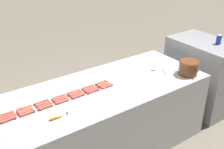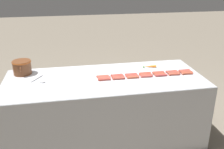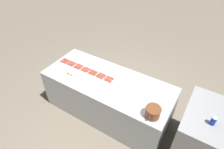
% 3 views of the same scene
% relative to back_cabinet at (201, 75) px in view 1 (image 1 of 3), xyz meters
% --- Properties ---
extents(ground_plane, '(20.00, 20.00, 0.00)m').
position_rel_back_cabinet_xyz_m(ground_plane, '(-0.02, -1.66, -0.51)').
color(ground_plane, '#756B5B').
extents(griddle_counter, '(0.97, 2.36, 0.84)m').
position_rel_back_cabinet_xyz_m(griddle_counter, '(-0.02, -1.66, -0.09)').
color(griddle_counter, '#ADAFB5').
rests_on(griddle_counter, ground_plane).
extents(back_cabinet, '(0.95, 0.61, 1.02)m').
position_rel_back_cabinet_xyz_m(back_cabinet, '(0.00, 0.00, 0.00)').
color(back_cabinet, '#939599').
rests_on(back_cabinet, ground_plane).
extents(hot_dog_0, '(0.03, 0.16, 0.03)m').
position_rel_back_cabinet_xyz_m(hot_dog_0, '(-0.10, -2.68, 0.34)').
color(hot_dog_0, '#B85138').
rests_on(hot_dog_0, griddle_counter).
extents(hot_dog_1, '(0.04, 0.16, 0.03)m').
position_rel_back_cabinet_xyz_m(hot_dog_1, '(-0.09, -2.51, 0.34)').
color(hot_dog_1, '#B64D3A').
rests_on(hot_dog_1, griddle_counter).
extents(hot_dog_2, '(0.03, 0.16, 0.03)m').
position_rel_back_cabinet_xyz_m(hot_dog_2, '(-0.10, -2.34, 0.34)').
color(hot_dog_2, '#B44442').
rests_on(hot_dog_2, griddle_counter).
extents(hot_dog_3, '(0.03, 0.16, 0.03)m').
position_rel_back_cabinet_xyz_m(hot_dog_3, '(-0.09, -2.16, 0.34)').
color(hot_dog_3, '#B94941').
rests_on(hot_dog_3, griddle_counter).
extents(hot_dog_4, '(0.03, 0.16, 0.03)m').
position_rel_back_cabinet_xyz_m(hot_dog_4, '(-0.10, -1.99, 0.34)').
color(hot_dog_4, '#B7523A').
rests_on(hot_dog_4, griddle_counter).
extents(hot_dog_5, '(0.04, 0.16, 0.03)m').
position_rel_back_cabinet_xyz_m(hot_dog_5, '(-0.10, -1.82, 0.34)').
color(hot_dog_5, '#B2493C').
rests_on(hot_dog_5, griddle_counter).
extents(hot_dog_6, '(0.03, 0.16, 0.03)m').
position_rel_back_cabinet_xyz_m(hot_dog_6, '(-0.10, -1.65, 0.34)').
color(hot_dog_6, '#B3463B').
rests_on(hot_dog_6, griddle_counter).
extents(hot_dog_7, '(0.04, 0.16, 0.03)m').
position_rel_back_cabinet_xyz_m(hot_dog_7, '(-0.06, -2.69, 0.34)').
color(hot_dog_7, '#AF4E3A').
rests_on(hot_dog_7, griddle_counter).
extents(hot_dog_8, '(0.04, 0.16, 0.03)m').
position_rel_back_cabinet_xyz_m(hot_dog_8, '(-0.06, -2.52, 0.34)').
color(hot_dog_8, '#AD5340').
rests_on(hot_dog_8, griddle_counter).
extents(hot_dog_9, '(0.03, 0.16, 0.03)m').
position_rel_back_cabinet_xyz_m(hot_dog_9, '(-0.06, -2.34, 0.34)').
color(hot_dog_9, '#B45239').
rests_on(hot_dog_9, griddle_counter).
extents(hot_dog_10, '(0.04, 0.16, 0.03)m').
position_rel_back_cabinet_xyz_m(hot_dog_10, '(-0.06, -2.17, 0.34)').
color(hot_dog_10, '#B04D3C').
rests_on(hot_dog_10, griddle_counter).
extents(hot_dog_11, '(0.03, 0.16, 0.03)m').
position_rel_back_cabinet_xyz_m(hot_dog_11, '(-0.06, -1.99, 0.34)').
color(hot_dog_11, '#B74A3D').
rests_on(hot_dog_11, griddle_counter).
extents(hot_dog_12, '(0.03, 0.16, 0.03)m').
position_rel_back_cabinet_xyz_m(hot_dog_12, '(-0.06, -1.82, 0.34)').
color(hot_dog_12, '#AC5340').
rests_on(hot_dog_12, griddle_counter).
extents(hot_dog_13, '(0.03, 0.16, 0.03)m').
position_rel_back_cabinet_xyz_m(hot_dog_13, '(-0.06, -1.65, 0.34)').
color(hot_dog_13, '#B95342').
rests_on(hot_dog_13, griddle_counter).
extents(hot_dog_14, '(0.03, 0.16, 0.03)m').
position_rel_back_cabinet_xyz_m(hot_dog_14, '(-0.03, -2.68, 0.34)').
color(hot_dog_14, '#B6513F').
rests_on(hot_dog_14, griddle_counter).
extents(hot_dog_15, '(0.04, 0.16, 0.03)m').
position_rel_back_cabinet_xyz_m(hot_dog_15, '(-0.03, -2.52, 0.34)').
color(hot_dog_15, '#AC4B3F').
rests_on(hot_dog_15, griddle_counter).
extents(hot_dog_16, '(0.03, 0.16, 0.03)m').
position_rel_back_cabinet_xyz_m(hot_dog_16, '(-0.03, -2.33, 0.34)').
color(hot_dog_16, '#B84B38').
rests_on(hot_dog_16, griddle_counter).
extents(hot_dog_17, '(0.03, 0.16, 0.03)m').
position_rel_back_cabinet_xyz_m(hot_dog_17, '(-0.03, -2.16, 0.34)').
color(hot_dog_17, '#B84A38').
rests_on(hot_dog_17, griddle_counter).
extents(hot_dog_18, '(0.03, 0.16, 0.03)m').
position_rel_back_cabinet_xyz_m(hot_dog_18, '(-0.03, -1.99, 0.34)').
color(hot_dog_18, '#B8473C').
rests_on(hot_dog_18, griddle_counter).
extents(hot_dog_19, '(0.03, 0.16, 0.03)m').
position_rel_back_cabinet_xyz_m(hot_dog_19, '(-0.03, -1.82, 0.34)').
color(hot_dog_19, '#B9453B').
rests_on(hot_dog_19, griddle_counter).
extents(hot_dog_20, '(0.04, 0.16, 0.03)m').
position_rel_back_cabinet_xyz_m(hot_dog_20, '(-0.03, -1.65, 0.34)').
color(hot_dog_20, '#AE4D41').
rests_on(hot_dog_20, griddle_counter).
extents(hot_dog_21, '(0.03, 0.16, 0.03)m').
position_rel_back_cabinet_xyz_m(hot_dog_21, '(0.01, -2.69, 0.34)').
color(hot_dog_21, '#B34840').
rests_on(hot_dog_21, griddle_counter).
extents(hot_dog_22, '(0.03, 0.16, 0.03)m').
position_rel_back_cabinet_xyz_m(hot_dog_22, '(0.01, -2.52, 0.34)').
color(hot_dog_22, '#AD4C3C').
rests_on(hot_dog_22, griddle_counter).
extents(hot_dog_23, '(0.03, 0.16, 0.03)m').
position_rel_back_cabinet_xyz_m(hot_dog_23, '(0.01, -2.34, 0.34)').
color(hot_dog_23, '#B74B3D').
rests_on(hot_dog_23, griddle_counter).
extents(hot_dog_24, '(0.03, 0.16, 0.03)m').
position_rel_back_cabinet_xyz_m(hot_dog_24, '(0.01, -2.17, 0.34)').
color(hot_dog_24, '#B44E3C').
rests_on(hot_dog_24, griddle_counter).
extents(hot_dog_25, '(0.03, 0.16, 0.03)m').
position_rel_back_cabinet_xyz_m(hot_dog_25, '(0.01, -1.99, 0.34)').
color(hot_dog_25, '#B3493F').
rests_on(hot_dog_25, griddle_counter).
extents(hot_dog_26, '(0.04, 0.16, 0.03)m').
position_rel_back_cabinet_xyz_m(hot_dog_26, '(0.01, -1.82, 0.34)').
color(hot_dog_26, '#B44B3F').
rests_on(hot_dog_26, griddle_counter).
extents(hot_dog_27, '(0.03, 0.16, 0.03)m').
position_rel_back_cabinet_xyz_m(hot_dog_27, '(0.01, -1.64, 0.34)').
color(hot_dog_27, '#B6523F').
rests_on(hot_dog_27, griddle_counter).
extents(bean_pot, '(0.28, 0.23, 0.17)m').
position_rel_back_cabinet_xyz_m(bean_pot, '(0.29, -0.69, 0.43)').
color(bean_pot, brown).
rests_on(bean_pot, griddle_counter).
extents(serving_spoon, '(0.25, 0.17, 0.02)m').
position_rel_back_cabinet_xyz_m(serving_spoon, '(0.02, -0.92, 0.34)').
color(serving_spoon, '#B7B7BC').
rests_on(serving_spoon, griddle_counter).
extents(carrot, '(0.05, 0.18, 0.03)m').
position_rel_back_cabinet_xyz_m(carrot, '(0.22, -2.30, 0.35)').
color(carrot, orange).
rests_on(carrot, griddle_counter).
extents(soda_can, '(0.07, 0.07, 0.13)m').
position_rel_back_cabinet_xyz_m(soda_can, '(0.15, 0.04, 0.57)').
color(soda_can, '#1938B2').
rests_on(soda_can, back_cabinet).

